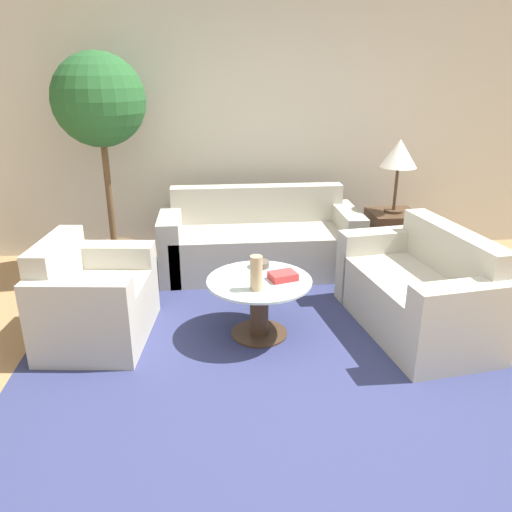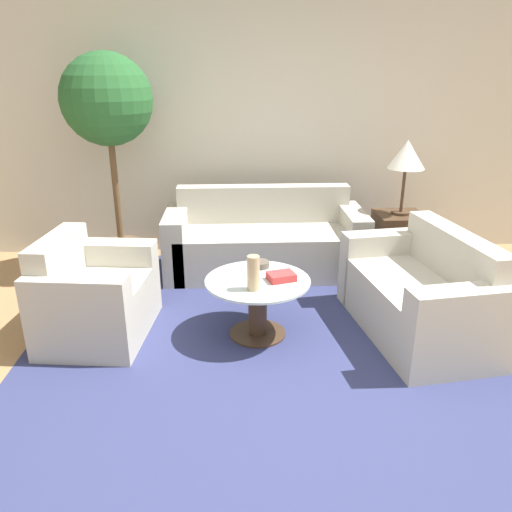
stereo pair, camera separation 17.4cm
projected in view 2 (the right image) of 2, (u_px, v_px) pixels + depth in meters
The scene contains 13 objects.
ground_plane at pixel (273, 395), 3.12m from camera, with size 14.00×14.00×0.00m, color #9E754C.
wall_back at pixel (253, 131), 5.23m from camera, with size 10.00×0.06×2.60m.
rug at pixel (258, 334), 3.83m from camera, with size 3.40×3.51×0.01m.
sofa_main at pixel (264, 243), 4.97m from camera, with size 1.93×0.77×0.81m.
armchair at pixel (92, 299), 3.75m from camera, with size 0.81×0.99×0.78m.
loveseat at pixel (423, 297), 3.79m from camera, with size 0.92×1.45×0.79m.
coffee_table at pixel (258, 300), 3.72m from camera, with size 0.78×0.78×0.46m.
side_table at pixel (397, 243), 4.93m from camera, with size 0.45×0.45×0.59m.
table_lamp at pixel (407, 156), 4.63m from camera, with size 0.35×0.35×0.70m.
potted_plant at pixel (108, 115), 4.54m from camera, with size 0.83×0.83×2.06m.
vase at pixel (253, 273), 3.46m from camera, with size 0.09×0.09×0.25m.
bowl at pixel (260, 264), 3.89m from camera, with size 0.15×0.15×0.05m.
book_stack at pixel (281, 277), 3.65m from camera, with size 0.23×0.19×0.06m.
Camera 2 is at (-0.23, -2.60, 1.92)m, focal length 35.00 mm.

